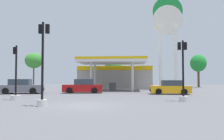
% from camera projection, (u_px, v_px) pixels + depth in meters
% --- Properties ---
extents(ground_plane, '(90.00, 90.00, 0.00)m').
position_uv_depth(ground_plane, '(84.00, 105.00, 13.07)').
color(ground_plane, slate).
rests_on(ground_plane, ground).
extents(gas_station, '(11.63, 12.52, 4.43)m').
position_uv_depth(gas_station, '(115.00, 76.00, 34.39)').
color(gas_station, '#ADA89E').
rests_on(gas_station, ground).
extents(station_pole_sign, '(4.44, 0.56, 14.05)m').
position_uv_depth(station_pole_sign, '(168.00, 29.00, 31.42)').
color(station_pole_sign, white).
rests_on(station_pole_sign, ground).
extents(car_0, '(4.20, 1.97, 1.49)m').
position_uv_depth(car_0, '(170.00, 88.00, 22.38)').
color(car_0, black).
rests_on(car_0, ground).
extents(car_1, '(4.65, 2.41, 1.60)m').
position_uv_depth(car_1, '(83.00, 87.00, 24.24)').
color(car_1, black).
rests_on(car_1, ground).
extents(car_2, '(4.79, 2.82, 1.61)m').
position_uv_depth(car_2, '(22.00, 87.00, 23.19)').
color(car_2, black).
rests_on(car_2, ground).
extents(traffic_signal_0, '(0.65, 0.66, 4.48)m').
position_uv_depth(traffic_signal_0, '(183.00, 78.00, 15.42)').
color(traffic_signal_0, silver).
rests_on(traffic_signal_0, ground).
extents(traffic_signal_1, '(0.76, 0.76, 4.28)m').
position_uv_depth(traffic_signal_1, '(16.00, 86.00, 16.44)').
color(traffic_signal_1, silver).
rests_on(traffic_signal_1, ground).
extents(traffic_signal_2, '(0.65, 0.66, 5.12)m').
position_uv_depth(traffic_signal_2, '(43.00, 73.00, 12.72)').
color(traffic_signal_2, silver).
rests_on(traffic_signal_2, ground).
extents(tree_0, '(3.36, 3.36, 6.68)m').
position_uv_depth(tree_0, '(34.00, 61.00, 40.91)').
color(tree_0, brown).
rests_on(tree_0, ground).
extents(tree_1, '(3.39, 3.39, 5.54)m').
position_uv_depth(tree_1, '(113.00, 66.00, 41.80)').
color(tree_1, brown).
rests_on(tree_1, ground).
extents(tree_2, '(3.00, 3.00, 6.25)m').
position_uv_depth(tree_2, '(198.00, 63.00, 40.16)').
color(tree_2, brown).
rests_on(tree_2, ground).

